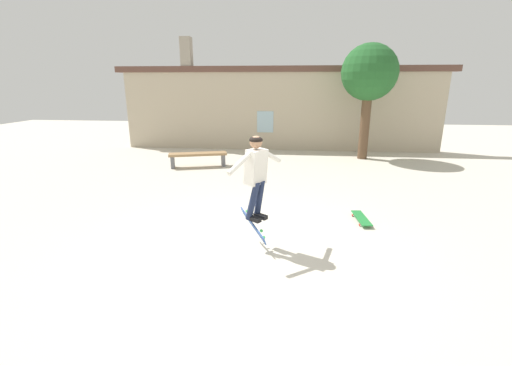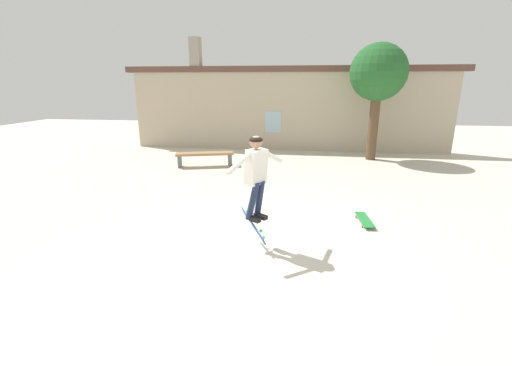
{
  "view_description": "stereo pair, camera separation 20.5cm",
  "coord_description": "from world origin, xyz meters",
  "px_view_note": "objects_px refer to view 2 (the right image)",
  "views": [
    {
      "loc": [
        0.54,
        -5.52,
        2.82
      ],
      "look_at": [
        -0.03,
        -0.01,
        1.2
      ],
      "focal_mm": 24.0,
      "sensor_mm": 36.0,
      "label": 1
    },
    {
      "loc": [
        0.74,
        -5.5,
        2.82
      ],
      "look_at": [
        -0.03,
        -0.01,
        1.2
      ],
      "focal_mm": 24.0,
      "sensor_mm": 36.0,
      "label": 2
    }
  ],
  "objects_px": {
    "skateboard_flipping": "(253,225)",
    "skateboard_resting": "(365,220)",
    "tree_right": "(378,74)",
    "skater": "(256,171)",
    "park_bench": "(205,156)"
  },
  "relations": [
    {
      "from": "skateboard_flipping",
      "to": "skateboard_resting",
      "type": "relative_size",
      "value": 0.8
    },
    {
      "from": "tree_right",
      "to": "skater",
      "type": "bearing_deg",
      "value": -112.88
    },
    {
      "from": "tree_right",
      "to": "skater",
      "type": "xyz_separation_m",
      "value": [
        -3.33,
        -7.89,
        -1.72
      ]
    },
    {
      "from": "skateboard_resting",
      "to": "skateboard_flipping",
      "type": "bearing_deg",
      "value": 117.14
    },
    {
      "from": "park_bench",
      "to": "skater",
      "type": "distance_m",
      "value": 6.53
    },
    {
      "from": "skateboard_resting",
      "to": "skater",
      "type": "bearing_deg",
      "value": 118.22
    },
    {
      "from": "tree_right",
      "to": "skateboard_flipping",
      "type": "relative_size",
      "value": 6.06
    },
    {
      "from": "tree_right",
      "to": "skateboard_flipping",
      "type": "height_order",
      "value": "tree_right"
    },
    {
      "from": "tree_right",
      "to": "park_bench",
      "type": "distance_m",
      "value": 6.88
    },
    {
      "from": "park_bench",
      "to": "skateboard_resting",
      "type": "relative_size",
      "value": 2.33
    },
    {
      "from": "skater",
      "to": "skateboard_resting",
      "type": "height_order",
      "value": "skater"
    },
    {
      "from": "tree_right",
      "to": "park_bench",
      "type": "bearing_deg",
      "value": -161.35
    },
    {
      "from": "tree_right",
      "to": "skateboard_flipping",
      "type": "distance_m",
      "value": 8.99
    },
    {
      "from": "park_bench",
      "to": "skateboard_flipping",
      "type": "xyz_separation_m",
      "value": [
        2.59,
        -5.86,
        0.04
      ]
    },
    {
      "from": "skateboard_flipping",
      "to": "skater",
      "type": "bearing_deg",
      "value": 25.81
    }
  ]
}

